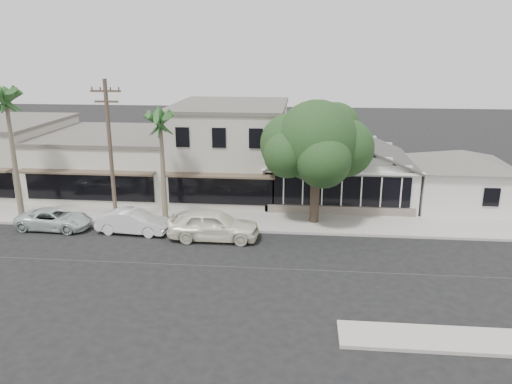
# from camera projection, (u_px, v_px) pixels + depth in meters

# --- Properties ---
(ground) EXTENTS (140.00, 140.00, 0.00)m
(ground) POSITION_uv_depth(u_px,v_px,m) (251.00, 268.00, 25.25)
(ground) COLOR black
(ground) RESTS_ON ground
(sidewalk_north) EXTENTS (90.00, 3.50, 0.15)m
(sidewalk_north) POSITION_uv_depth(u_px,v_px,m) (140.00, 218.00, 32.42)
(sidewalk_north) COLOR #9E9991
(sidewalk_north) RESTS_ON ground
(corner_shop) EXTENTS (10.40, 8.60, 5.10)m
(corner_shop) POSITION_uv_depth(u_px,v_px,m) (338.00, 164.00, 35.96)
(corner_shop) COLOR silver
(corner_shop) RESTS_ON ground
(side_cottage) EXTENTS (6.00, 6.00, 3.00)m
(side_cottage) POSITION_uv_depth(u_px,v_px,m) (458.00, 185.00, 34.59)
(side_cottage) COLOR silver
(side_cottage) RESTS_ON ground
(row_building_near) EXTENTS (8.00, 10.00, 6.50)m
(row_building_near) POSITION_uv_depth(u_px,v_px,m) (231.00, 150.00, 37.51)
(row_building_near) COLOR #B8B1A6
(row_building_near) RESTS_ON ground
(row_building_midnear) EXTENTS (10.00, 10.00, 4.20)m
(row_building_midnear) POSITION_uv_depth(u_px,v_px,m) (116.00, 163.00, 38.66)
(row_building_midnear) COLOR silver
(row_building_midnear) RESTS_ON ground
(utility_pole) EXTENTS (1.80, 0.24, 9.00)m
(utility_pole) POSITION_uv_depth(u_px,v_px,m) (110.00, 151.00, 29.70)
(utility_pole) COLOR brown
(utility_pole) RESTS_ON ground
(car_0) EXTENTS (5.22, 2.10, 1.78)m
(car_0) POSITION_uv_depth(u_px,v_px,m) (214.00, 225.00, 28.73)
(car_0) COLOR white
(car_0) RESTS_ON ground
(car_1) EXTENTS (4.41, 1.84, 1.42)m
(car_1) POSITION_uv_depth(u_px,v_px,m) (133.00, 222.00, 29.79)
(car_1) COLOR silver
(car_1) RESTS_ON ground
(car_2) EXTENTS (4.60, 2.27, 1.26)m
(car_2) POSITION_uv_depth(u_px,v_px,m) (55.00, 219.00, 30.46)
(car_2) COLOR silver
(car_2) RESTS_ON ground
(shade_tree) EXTENTS (7.01, 6.33, 7.77)m
(shade_tree) POSITION_uv_depth(u_px,v_px,m) (315.00, 143.00, 30.32)
(shade_tree) COLOR #413327
(shade_tree) RESTS_ON ground
(palm_east) EXTENTS (2.84, 2.84, 7.52)m
(palm_east) POSITION_uv_depth(u_px,v_px,m) (160.00, 122.00, 30.15)
(palm_east) COLOR #726651
(palm_east) RESTS_ON ground
(palm_mid) EXTENTS (2.95, 2.95, 8.87)m
(palm_mid) POSITION_uv_depth(u_px,v_px,m) (6.00, 101.00, 30.22)
(palm_mid) COLOR #726651
(palm_mid) RESTS_ON ground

